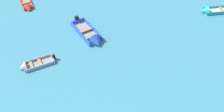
{
  "coord_description": "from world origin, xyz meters",
  "views": [
    {
      "loc": [
        -2.87,
        2.53,
        17.92
      ],
      "look_at": [
        0.0,
        21.61,
        0.15
      ],
      "focal_mm": 47.88,
      "sensor_mm": 36.0,
      "label": 1
    }
  ],
  "objects_px": {
    "rowboat_grey_back_row_left": "(30,66)",
    "rowboat_red_far_left": "(28,7)",
    "rowboat_turquoise_cluster_outer": "(210,11)",
    "rowboat_blue_back_row_right": "(92,38)"
  },
  "relations": [
    {
      "from": "rowboat_grey_back_row_left",
      "to": "rowboat_red_far_left",
      "type": "bearing_deg",
      "value": 94.2
    },
    {
      "from": "rowboat_grey_back_row_left",
      "to": "rowboat_red_far_left",
      "type": "distance_m",
      "value": 9.2
    },
    {
      "from": "rowboat_turquoise_cluster_outer",
      "to": "rowboat_red_far_left",
      "type": "xyz_separation_m",
      "value": [
        -19.06,
        3.61,
        -0.04
      ]
    },
    {
      "from": "rowboat_turquoise_cluster_outer",
      "to": "rowboat_blue_back_row_right",
      "type": "relative_size",
      "value": 0.82
    },
    {
      "from": "rowboat_turquoise_cluster_outer",
      "to": "rowboat_grey_back_row_left",
      "type": "xyz_separation_m",
      "value": [
        -18.39,
        -5.57,
        -0.02
      ]
    },
    {
      "from": "rowboat_grey_back_row_left",
      "to": "rowboat_blue_back_row_right",
      "type": "distance_m",
      "value": 6.3
    },
    {
      "from": "rowboat_grey_back_row_left",
      "to": "rowboat_red_far_left",
      "type": "height_order",
      "value": "rowboat_grey_back_row_left"
    },
    {
      "from": "rowboat_turquoise_cluster_outer",
      "to": "rowboat_red_far_left",
      "type": "bearing_deg",
      "value": 169.28
    },
    {
      "from": "rowboat_turquoise_cluster_outer",
      "to": "rowboat_blue_back_row_right",
      "type": "distance_m",
      "value": 13.07
    },
    {
      "from": "rowboat_red_far_left",
      "to": "rowboat_blue_back_row_right",
      "type": "height_order",
      "value": "rowboat_blue_back_row_right"
    }
  ]
}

